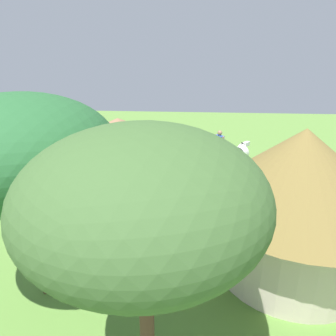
# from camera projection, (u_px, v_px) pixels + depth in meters

# --- Properties ---
(ground_plane) EXTENTS (36.00, 36.00, 0.00)m
(ground_plane) POSITION_uv_depth(u_px,v_px,m) (192.00, 189.00, 13.28)
(ground_plane) COLOR #5F8C3A
(thatched_hut) EXTENTS (4.92, 4.92, 3.86)m
(thatched_hut) POSITION_uv_depth(u_px,v_px,m) (297.00, 195.00, 7.66)
(thatched_hut) COLOR beige
(thatched_hut) RESTS_ON ground_plane
(shade_umbrella) EXTENTS (4.08, 4.08, 3.12)m
(shade_umbrella) POSITION_uv_depth(u_px,v_px,m) (118.00, 130.00, 11.98)
(shade_umbrella) COLOR brown
(shade_umbrella) RESTS_ON ground_plane
(patio_dining_table) EXTENTS (1.46, 0.86, 0.74)m
(patio_dining_table) POSITION_uv_depth(u_px,v_px,m) (121.00, 178.00, 12.69)
(patio_dining_table) COLOR silver
(patio_dining_table) RESTS_ON ground_plane
(patio_chair_east_end) EXTENTS (0.60, 0.60, 0.90)m
(patio_chair_east_end) POSITION_uv_depth(u_px,v_px,m) (96.00, 191.00, 11.85)
(patio_chair_east_end) COLOR white
(patio_chair_east_end) RESTS_ON ground_plane
(patio_chair_near_hut) EXTENTS (0.61, 0.61, 0.90)m
(patio_chair_near_hut) POSITION_uv_depth(u_px,v_px,m) (140.00, 191.00, 11.85)
(patio_chair_near_hut) COLOR silver
(patio_chair_near_hut) RESTS_ON ground_plane
(patio_chair_west_end) EXTENTS (0.61, 0.61, 0.90)m
(patio_chair_west_end) POSITION_uv_depth(u_px,v_px,m) (146.00, 174.00, 13.49)
(patio_chair_west_end) COLOR white
(patio_chair_west_end) RESTS_ON ground_plane
(patio_chair_near_lawn) EXTENTS (0.60, 0.60, 0.90)m
(patio_chair_near_lawn) POSITION_uv_depth(u_px,v_px,m) (102.00, 174.00, 13.50)
(patio_chair_near_lawn) COLOR white
(patio_chair_near_lawn) RESTS_ON ground_plane
(guest_beside_umbrella) EXTENTS (0.44, 0.46, 1.62)m
(guest_beside_umbrella) POSITION_uv_depth(u_px,v_px,m) (100.00, 158.00, 14.05)
(guest_beside_umbrella) COLOR black
(guest_beside_umbrella) RESTS_ON ground_plane
(guest_behind_table) EXTENTS (0.28, 0.60, 1.69)m
(guest_behind_table) POSITION_uv_depth(u_px,v_px,m) (154.00, 180.00, 11.57)
(guest_behind_table) COLOR black
(guest_behind_table) RESTS_ON ground_plane
(standing_watcher) EXTENTS (0.47, 0.51, 1.77)m
(standing_watcher) POSITION_uv_depth(u_px,v_px,m) (219.00, 144.00, 15.91)
(standing_watcher) COLOR #18262A
(standing_watcher) RESTS_ON ground_plane
(zebra_nearest_camera) EXTENTS (1.58, 1.89, 1.54)m
(zebra_nearest_camera) POSITION_uv_depth(u_px,v_px,m) (235.00, 156.00, 14.28)
(zebra_nearest_camera) COLOR silver
(zebra_nearest_camera) RESTS_ON ground_plane
(zebra_by_umbrella) EXTENTS (1.69, 1.74, 1.49)m
(zebra_by_umbrella) POSITION_uv_depth(u_px,v_px,m) (199.00, 174.00, 12.30)
(zebra_by_umbrella) COLOR silver
(zebra_by_umbrella) RESTS_ON ground_plane
(zebra_toward_hut) EXTENTS (2.07, 1.14, 1.54)m
(zebra_toward_hut) POSITION_uv_depth(u_px,v_px,m) (105.00, 200.00, 10.03)
(zebra_toward_hut) COLOR silver
(zebra_toward_hut) RESTS_ON ground_plane
(acacia_tree_left_background) EXTENTS (3.87, 3.87, 4.77)m
(acacia_tree_left_background) POSITION_uv_depth(u_px,v_px,m) (23.00, 151.00, 6.33)
(acacia_tree_left_background) COLOR #513927
(acacia_tree_left_background) RESTS_ON ground_plane
(acacia_tree_right_background) EXTENTS (3.49, 3.49, 4.63)m
(acacia_tree_right_background) POSITION_uv_depth(u_px,v_px,m) (143.00, 201.00, 4.29)
(acacia_tree_right_background) COLOR brown
(acacia_tree_right_background) RESTS_ON ground_plane
(brick_patio_kerb) EXTENTS (2.74, 1.34, 0.08)m
(brick_patio_kerb) POSITION_uv_depth(u_px,v_px,m) (114.00, 158.00, 16.95)
(brick_patio_kerb) COLOR #934E46
(brick_patio_kerb) RESTS_ON ground_plane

